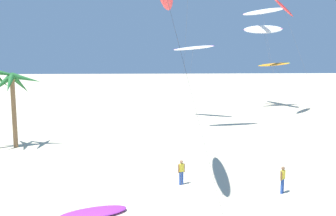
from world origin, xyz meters
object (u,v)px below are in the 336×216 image
at_px(flying_kite_7, 273,64).
at_px(person_near_left, 181,171).
at_px(palm_tree_4, 13,89).
at_px(grounded_kite_1, 93,213).
at_px(flying_kite_9, 262,12).
at_px(person_near_right, 283,179).
at_px(flying_kite_3, 193,48).
at_px(flying_kite_10, 264,29).
at_px(flying_kite_2, 283,7).

bearing_deg(flying_kite_7, person_near_left, -116.13).
height_order(palm_tree_4, grounded_kite_1, palm_tree_4).
distance_m(flying_kite_9, person_near_right, 38.67).
bearing_deg(flying_kite_3, person_near_left, -98.37).
height_order(flying_kite_10, person_near_right, flying_kite_10).
height_order(flying_kite_2, grounded_kite_1, flying_kite_2).
bearing_deg(flying_kite_3, flying_kite_9, 36.22).
relative_size(flying_kite_9, grounded_kite_1, 3.88).
height_order(palm_tree_4, flying_kite_3, flying_kite_3).
bearing_deg(grounded_kite_1, flying_kite_10, 62.06).
relative_size(flying_kite_2, grounded_kite_1, 4.06).
height_order(flying_kite_9, person_near_left, flying_kite_9).
bearing_deg(flying_kite_2, flying_kite_10, 95.03).
xyz_separation_m(flying_kite_2, grounded_kite_1, (-20.91, -31.76, -14.21)).
distance_m(flying_kite_9, person_near_left, 38.87).
bearing_deg(flying_kite_2, palm_tree_4, -150.73).
relative_size(person_near_left, person_near_right, 0.97).
height_order(palm_tree_4, flying_kite_7, flying_kite_7).
bearing_deg(person_near_left, flying_kite_9, 65.93).
height_order(flying_kite_2, flying_kite_3, flying_kite_2).
relative_size(flying_kite_7, person_near_right, 5.68).
height_order(flying_kite_2, person_near_right, flying_kite_2).
bearing_deg(flying_kite_9, flying_kite_10, 55.00).
xyz_separation_m(flying_kite_10, person_near_right, (-9.33, -35.76, -10.96)).
height_order(flying_kite_9, person_near_right, flying_kite_9).
bearing_deg(flying_kite_7, flying_kite_9, -135.12).
bearing_deg(flying_kite_7, flying_kite_3, -141.83).
height_order(flying_kite_7, person_near_right, flying_kite_7).
height_order(palm_tree_4, person_near_left, palm_tree_4).
bearing_deg(flying_kite_2, grounded_kite_1, -123.36).
xyz_separation_m(flying_kite_3, flying_kite_10, (11.61, 8.80, 2.87)).
bearing_deg(flying_kite_10, flying_kite_2, -84.97).
relative_size(flying_kite_7, grounded_kite_1, 2.46).
xyz_separation_m(flying_kite_2, flying_kite_7, (1.85, 8.81, -7.78)).
height_order(flying_kite_7, flying_kite_9, flying_kite_9).
bearing_deg(flying_kite_3, flying_kite_10, 37.18).
bearing_deg(palm_tree_4, flying_kite_3, 39.38).
height_order(flying_kite_10, person_near_left, flying_kite_10).
bearing_deg(flying_kite_10, flying_kite_7, 42.56).
xyz_separation_m(grounded_kite_1, person_near_right, (11.00, 2.58, 0.78)).
bearing_deg(flying_kite_2, flying_kite_7, 78.15).
bearing_deg(palm_tree_4, flying_kite_7, 38.85).
height_order(flying_kite_2, flying_kite_7, flying_kite_2).
bearing_deg(flying_kite_9, person_near_left, -114.07).
bearing_deg(flying_kite_9, flying_kite_2, -80.34).
bearing_deg(flying_kite_3, flying_kite_7, 38.17).
xyz_separation_m(palm_tree_4, flying_kite_9, (28.86, 22.70, 9.10)).
xyz_separation_m(flying_kite_2, person_near_right, (-9.91, -29.18, -13.43)).
distance_m(flying_kite_7, person_near_right, 40.16).
bearing_deg(person_near_right, flying_kite_10, 75.38).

